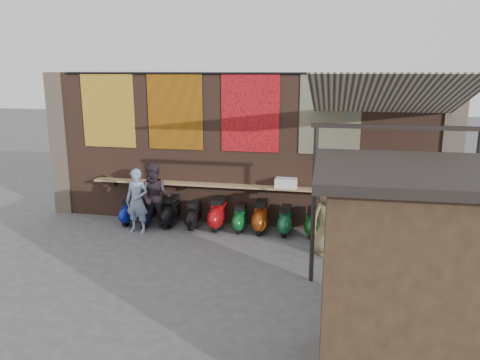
{
  "coord_description": "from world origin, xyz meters",
  "views": [
    {
      "loc": [
        2.43,
        -9.26,
        4.08
      ],
      "look_at": [
        0.3,
        1.2,
        1.54
      ],
      "focal_mm": 35.0,
      "sensor_mm": 36.0,
      "label": 1
    }
  ],
  "objects": [
    {
      "name": "ground",
      "position": [
        0.0,
        0.0,
        0.0
      ],
      "size": [
        70.0,
        70.0,
        0.0
      ],
      "primitive_type": "plane",
      "color": "#474749",
      "rests_on": "ground"
    },
    {
      "name": "brick_wall",
      "position": [
        0.0,
        2.7,
        2.0
      ],
      "size": [
        10.0,
        0.4,
        4.0
      ],
      "primitive_type": "cube",
      "color": "brown",
      "rests_on": "ground"
    },
    {
      "name": "pier_left",
      "position": [
        -5.2,
        2.7,
        2.0
      ],
      "size": [
        0.5,
        0.5,
        4.0
      ],
      "primitive_type": "cube",
      "color": "#4C4238",
      "rests_on": "ground"
    },
    {
      "name": "pier_right",
      "position": [
        5.2,
        2.7,
        2.0
      ],
      "size": [
        0.5,
        0.5,
        4.0
      ],
      "primitive_type": "cube",
      "color": "#4C4238",
      "rests_on": "ground"
    },
    {
      "name": "eating_counter",
      "position": [
        0.0,
        2.33,
        1.1
      ],
      "size": [
        8.0,
        0.32,
        0.05
      ],
      "primitive_type": "cube",
      "color": "#9E7A51",
      "rests_on": "brick_wall"
    },
    {
      "name": "shelf_box",
      "position": [
        1.27,
        2.3,
        1.25
      ],
      "size": [
        0.55,
        0.33,
        0.25
      ],
      "primitive_type": "cube",
      "color": "white",
      "rests_on": "eating_counter"
    },
    {
      "name": "tapestry_redgold",
      "position": [
        -3.6,
        2.48,
        3.0
      ],
      "size": [
        1.5,
        0.02,
        2.0
      ],
      "primitive_type": "cube",
      "color": "#913715",
      "rests_on": "brick_wall"
    },
    {
      "name": "tapestry_sun",
      "position": [
        -1.7,
        2.48,
        3.0
      ],
      "size": [
        1.5,
        0.02,
        2.0
      ],
      "primitive_type": "cube",
      "color": "orange",
      "rests_on": "brick_wall"
    },
    {
      "name": "tapestry_orange",
      "position": [
        0.3,
        2.48,
        3.0
      ],
      "size": [
        1.5,
        0.02,
        2.0
      ],
      "primitive_type": "cube",
      "color": "red",
      "rests_on": "brick_wall"
    },
    {
      "name": "tapestry_multi",
      "position": [
        2.3,
        2.48,
        3.0
      ],
      "size": [
        1.5,
        0.02,
        2.0
      ],
      "primitive_type": "cube",
      "color": "#225C7F",
      "rests_on": "brick_wall"
    },
    {
      "name": "hang_rail",
      "position": [
        0.0,
        2.47,
        3.98
      ],
      "size": [
        9.5,
        0.06,
        0.06
      ],
      "primitive_type": "cylinder",
      "rotation": [
        0.0,
        1.57,
        0.0
      ],
      "color": "black",
      "rests_on": "brick_wall"
    },
    {
      "name": "scooter_stool_0",
      "position": [
        -2.91,
        1.97,
        0.34
      ],
      "size": [
        0.32,
        0.71,
        0.67
      ],
      "primitive_type": null,
      "color": "#0E1B9B",
      "rests_on": "ground"
    },
    {
      "name": "scooter_stool_1",
      "position": [
        -2.39,
        1.98,
        0.34
      ],
      "size": [
        0.32,
        0.71,
        0.67
      ],
      "primitive_type": null,
      "color": "navy",
      "rests_on": "ground"
    },
    {
      "name": "scooter_stool_2",
      "position": [
        -1.75,
        2.04,
        0.39
      ],
      "size": [
        0.37,
        0.82,
        0.78
      ],
      "primitive_type": null,
      "color": "black",
      "rests_on": "ground"
    },
    {
      "name": "scooter_stool_3",
      "position": [
        -1.1,
        1.97,
        0.34
      ],
      "size": [
        0.32,
        0.72,
        0.69
      ],
      "primitive_type": null,
      "color": "black",
      "rests_on": "ground"
    },
    {
      "name": "scooter_stool_4",
      "position": [
        -0.46,
        2.02,
        0.41
      ],
      "size": [
        0.39,
        0.86,
        0.82
      ],
      "primitive_type": null,
      "color": "#AB0D11",
      "rests_on": "ground"
    },
    {
      "name": "scooter_stool_5",
      "position": [
        0.14,
        1.99,
        0.34
      ],
      "size": [
        0.32,
        0.71,
        0.68
      ],
      "primitive_type": null,
      "color": "#0D5D25",
      "rests_on": "ground"
    },
    {
      "name": "scooter_stool_6",
      "position": [
        0.68,
        2.02,
        0.4
      ],
      "size": [
        0.38,
        0.84,
        0.8
      ],
      "primitive_type": null,
      "color": "maroon",
      "rests_on": "ground"
    },
    {
      "name": "scooter_stool_7",
      "position": [
        1.31,
        1.97,
        0.36
      ],
      "size": [
        0.34,
        0.75,
        0.71
      ],
      "primitive_type": null,
      "color": "#175D36",
      "rests_on": "ground"
    },
    {
      "name": "scooter_stool_8",
      "position": [
        1.97,
        1.99,
        0.35
      ],
      "size": [
        0.33,
        0.73,
        0.7
      ],
      "primitive_type": null,
      "color": "#0F4B16",
      "rests_on": "ground"
    },
    {
      "name": "diner_left",
      "position": [
        -2.41,
        1.4,
        0.82
      ],
      "size": [
        0.63,
        0.44,
        1.65
      ],
      "primitive_type": "imported",
      "rotation": [
        0.0,
        0.0,
        -0.08
      ],
      "color": "#7789AD",
      "rests_on": "ground"
    },
    {
      "name": "diner_right",
      "position": [
        -2.01,
        1.65,
        0.87
      ],
      "size": [
        0.96,
        0.81,
        1.74
      ],
      "primitive_type": "imported",
      "rotation": [
        0.0,
        0.0,
        0.2
      ],
      "color": "#32272F",
      "rests_on": "ground"
    },
    {
      "name": "shopper_navy",
      "position": [
        4.13,
        -0.22,
        0.81
      ],
      "size": [
        1.0,
        0.85,
        1.61
      ],
      "primitive_type": "imported",
      "rotation": [
        0.0,
        0.0,
        3.72
      ],
      "color": "black",
      "rests_on": "ground"
    },
    {
      "name": "shopper_grey",
      "position": [
        4.8,
        -0.15,
        0.87
      ],
      "size": [
        1.29,
        1.11,
        1.74
      ],
      "primitive_type": "imported",
      "rotation": [
        0.0,
        0.0,
        2.64
      ],
      "color": "#5A595E",
      "rests_on": "ground"
    },
    {
      "name": "shopper_tan",
      "position": [
        2.36,
        0.86,
        0.81
      ],
      "size": [
        0.95,
        0.86,
        1.62
      ],
      "primitive_type": "imported",
      "rotation": [
        0.0,
        0.0,
        0.56
      ],
      "color": "#7A6E4D",
      "rests_on": "ground"
    },
    {
      "name": "market_stall",
      "position": [
        3.67,
        -3.48,
        1.41
      ],
      "size": [
        2.64,
        2.0,
        2.83
      ],
      "primitive_type": "cube",
      "rotation": [
        0.0,
        0.0,
        0.02
      ],
      "color": "black",
      "rests_on": "ground"
    },
    {
      "name": "stall_roof",
      "position": [
        3.67,
        -3.48,
        2.89
      ],
      "size": [
        2.96,
        2.3,
        0.12
      ],
      "primitive_type": "cube",
      "rotation": [
        0.0,
        0.0,
        0.02
      ],
      "color": "black",
      "rests_on": "market_stall"
    },
    {
      "name": "stall_sign",
      "position": [
        3.65,
        -2.47,
        2.05
      ],
      "size": [
        1.2,
        0.06,
        0.5
      ],
      "primitive_type": "cube",
      "rotation": [
        0.0,
        0.0,
        0.02
      ],
      "color": "gold",
      "rests_on": "market_stall"
    },
    {
      "name": "stall_shelf",
      "position": [
        3.65,
        -2.47,
        1.03
      ],
      "size": [
        2.17,
        0.14,
        0.06
      ],
      "primitive_type": "cube",
      "rotation": [
        0.0,
        0.0,
        0.02
      ],
      "color": "#473321",
      "rests_on": "market_stall"
    },
    {
      "name": "awning_canvas",
      "position": [
        3.5,
        0.9,
        3.55
      ],
      "size": [
        3.2,
        3.28,
        0.97
      ],
      "primitive_type": "cube",
      "rotation": [
        -0.28,
        0.0,
        0.0
      ],
      "color": "beige",
      "rests_on": "brick_wall"
    },
    {
      "name": "awning_ledger",
      "position": [
        3.5,
        2.49,
        3.95
      ],
      "size": [
        3.3,
        0.08,
        0.12
      ],
      "primitive_type": "cube",
      "color": "#33261C",
      "rests_on": "brick_wall"
    },
    {
      "name": "awning_header",
      "position": [
        3.5,
        -0.6,
        3.08
      ],
      "size": [
        3.0,
        0.08,
        0.08
      ],
      "primitive_type": "cube",
      "color": "black",
      "rests_on": "awning_post_left"
    },
    {
      "name": "awning_post_left",
      "position": [
        2.1,
        -0.6,
        1.55
      ],
      "size": [
        0.09,
        0.09,
        3.1
      ],
      "primitive_type": "cylinder",
      "color": "black",
      "rests_on": "ground"
    },
    {
      "name": "awning_post_right",
      "position": [
        4.9,
        -0.6,
        1.55
      ],
      "size": [
        0.09,
        0.09,
        3.1
      ],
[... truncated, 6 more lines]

